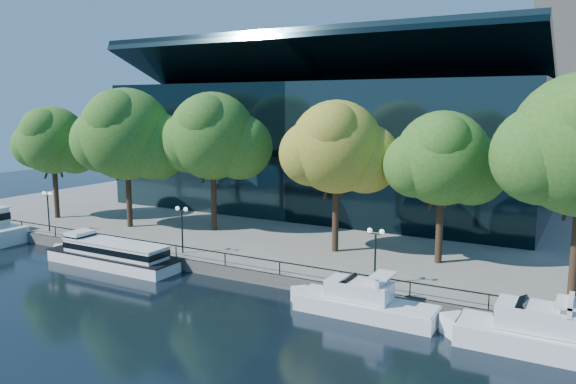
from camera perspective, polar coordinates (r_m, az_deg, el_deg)
The scene contains 15 objects.
ground at distance 42.97m, azimuth -8.93°, elevation -9.68°, with size 160.00×160.00×0.00m, color black.
promenade at distance 74.02m, azimuth 8.67°, elevation -1.42°, with size 90.00×67.08×1.00m.
railing at distance 44.90m, azimuth -6.42°, elevation -6.23°, with size 88.20×0.08×0.99m.
convention_building at distance 70.33m, azimuth 4.44°, elevation 4.70°, with size 50.00×24.57×21.43m.
tour_boat at distance 50.29m, azimuth -17.73°, elevation -5.92°, with size 13.90×3.10×2.64m.
cruiser_near at distance 37.45m, azimuth 7.28°, elevation -10.97°, with size 10.30×2.65×2.99m.
cruiser_far at distance 34.77m, azimuth 23.92°, elevation -12.99°, with size 10.53×2.92×3.44m.
tree_0 at distance 67.23m, azimuth -22.74°, elevation 4.73°, with size 9.32×7.64×12.44m.
tree_1 at distance 59.53m, azimuth -16.03°, elevation 5.47°, with size 11.72×9.61×14.30m.
tree_2 at distance 56.21m, azimuth -7.57°, elevation 5.46°, with size 10.86×8.91×13.86m.
tree_3 at distance 47.58m, azimuth 5.09°, elevation 4.37°, with size 9.89×8.11×13.02m.
tree_4 at distance 45.56m, azimuth 15.58°, elevation 3.11°, with size 9.30×7.63×12.16m.
lamp_0 at distance 60.87m, azimuth -23.22°, elevation -0.94°, with size 1.26×0.36×4.03m.
lamp_1 at distance 48.59m, azimuth -10.73°, elevation -2.69°, with size 1.26×0.36×4.03m.
lamp_2 at distance 39.95m, azimuth 8.88°, elevation -5.16°, with size 1.26×0.36×4.03m.
Camera 1 is at (25.35, -31.93, 13.59)m, focal length 35.00 mm.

